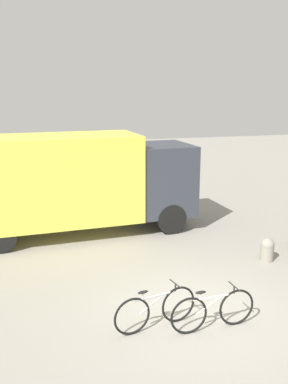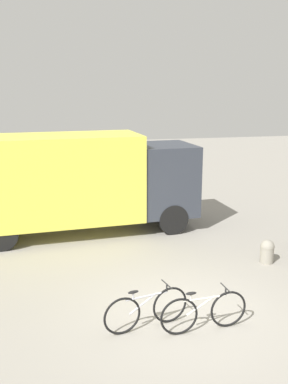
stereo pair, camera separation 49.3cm
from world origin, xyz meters
The scene contains 5 objects.
ground_plane centered at (0.00, 0.00, 0.00)m, with size 60.00×60.00×0.00m, color gray.
delivery_truck centered at (-1.80, 5.65, 1.76)m, with size 7.63×2.58×3.18m.
bicycle_near centered at (-0.94, -0.38, 0.40)m, with size 1.75×0.51×0.85m.
bicycle_middle centered at (0.12, -0.72, 0.40)m, with size 1.78×0.44×0.85m.
bollard_near_bench centered at (2.96, 2.03, 0.34)m, with size 0.37×0.37×0.65m.
Camera 1 is at (-3.15, -7.57, 4.59)m, focal length 40.00 mm.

